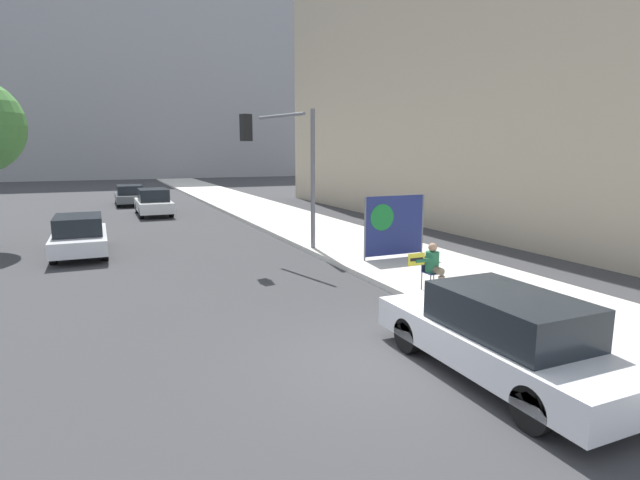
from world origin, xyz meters
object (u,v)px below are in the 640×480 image
Objects in this scene: parked_car_curbside at (501,336)px; car_on_road_nearest at (79,235)px; car_on_road_distant at (130,195)px; protest_banner at (394,225)px; car_on_road_midblock at (153,202)px; seated_protester at (433,266)px; traffic_light_pole at (287,155)px.

car_on_road_nearest is (-6.46, 13.54, -0.02)m from parked_car_curbside.
car_on_road_nearest reaches higher than car_on_road_distant.
protest_banner is 0.48× the size of parked_car_curbside.
car_on_road_nearest is 1.00× the size of car_on_road_midblock.
seated_protester is 0.25× the size of traffic_light_pole.
car_on_road_midblock is at bearing 71.52° from car_on_road_nearest.
seated_protester is 4.04m from protest_banner.
car_on_road_nearest is 17.24m from car_on_road_distant.
parked_car_curbside is 1.03× the size of car_on_road_midblock.
traffic_light_pole is at bearing 88.80° from parked_car_curbside.
parked_car_curbside reaches higher than car_on_road_distant.
protest_banner is 0.46× the size of traffic_light_pole.
traffic_light_pole is at bearing 139.28° from protest_banner.
traffic_light_pole reaches higher than parked_car_curbside.
car_on_road_midblock reaches higher than car_on_road_nearest.
protest_banner is at bearing 69.40° from parked_car_curbside.
parked_car_curbside is at bearing -110.60° from protest_banner.
protest_banner is 0.50× the size of car_on_road_midblock.
car_on_road_nearest is (-9.47, 5.55, -0.53)m from protest_banner.
traffic_light_pole is at bearing -78.65° from car_on_road_distant.
car_on_road_distant is (-5.60, 26.40, -0.13)m from seated_protester.
car_on_road_nearest is 11.13m from car_on_road_midblock.
protest_banner reaches higher than parked_car_curbside.
parked_car_curbside is (-1.77, -4.18, -0.09)m from seated_protester.
car_on_road_distant is (-4.05, 20.18, -2.81)m from traffic_light_pole.
protest_banner is at bearing -30.36° from car_on_road_nearest.
parked_car_curbside is at bearing -83.06° from car_on_road_midblock.
seated_protester is at bearing -78.03° from car_on_road_distant.
parked_car_curbside is at bearing -126.86° from seated_protester.
car_on_road_midblock is at bearing 89.32° from seated_protester.
car_on_road_midblock is at bearing -82.09° from car_on_road_distant.
car_on_road_nearest reaches higher than seated_protester.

